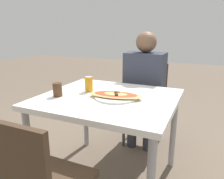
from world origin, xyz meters
TOP-DOWN VIEW (x-y plane):
  - ground_plane at (0.00, 0.00)m, footprint 14.00×14.00m
  - dining_table at (0.00, 0.00)m, footprint 1.02×0.91m
  - chair_far_seated at (0.09, 0.78)m, footprint 0.40×0.40m
  - person_seated at (0.09, 0.67)m, footprint 0.39×0.29m
  - pizza_main at (0.07, -0.01)m, footprint 0.42×0.31m
  - soda_can at (-0.21, 0.06)m, footprint 0.07×0.07m
  - drink_glass at (-0.36, -0.15)m, footprint 0.07×0.07m

SIDE VIEW (x-z plane):
  - ground_plane at x=0.00m, z-range 0.00..0.00m
  - chair_far_seated at x=0.09m, z-range 0.07..0.94m
  - dining_table at x=0.00m, z-range 0.29..1.01m
  - person_seated at x=0.09m, z-range 0.11..1.32m
  - pizza_main at x=0.07m, z-range 0.72..0.77m
  - drink_glass at x=-0.36m, z-range 0.73..0.83m
  - soda_can at x=-0.21m, z-range 0.73..0.85m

